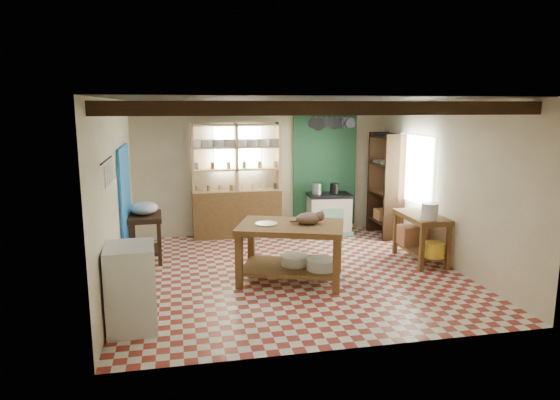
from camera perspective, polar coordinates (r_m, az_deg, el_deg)
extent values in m
cube|color=maroon|center=(7.71, 1.35, -8.33)|extent=(5.00, 5.00, 0.02)
cube|color=#3F3F43|center=(7.29, 1.44, 11.46)|extent=(5.00, 5.00, 0.02)
cube|color=beige|center=(9.81, -1.94, 3.65)|extent=(5.00, 0.04, 2.60)
cube|color=beige|center=(5.04, 7.90, -3.24)|extent=(5.00, 0.04, 2.60)
cube|color=beige|center=(7.25, -18.24, 0.60)|extent=(0.04, 5.00, 2.60)
cube|color=beige|center=(8.32, 18.42, 1.83)|extent=(0.04, 5.00, 2.60)
cube|color=#331F12|center=(7.29, 1.44, 10.51)|extent=(5.00, 3.80, 0.15)
cube|color=blue|center=(8.16, -17.27, 0.31)|extent=(0.04, 1.40, 1.60)
cube|color=#205133|center=(10.08, 5.12, 3.52)|extent=(1.30, 0.04, 2.30)
cube|color=silver|center=(9.68, -4.87, 5.90)|extent=(0.90, 0.02, 0.80)
cube|color=silver|center=(9.16, 15.23, 3.41)|extent=(0.02, 1.30, 1.20)
cube|color=black|center=(5.99, -19.16, 3.17)|extent=(0.06, 0.90, 0.28)
cube|color=black|center=(9.61, 5.95, 8.72)|extent=(0.86, 0.12, 0.36)
cube|color=tan|center=(9.58, -4.99, 2.24)|extent=(1.70, 0.34, 2.20)
cube|color=#331F12|center=(9.85, 11.98, 1.69)|extent=(0.40, 0.86, 2.00)
cube|color=brown|center=(7.25, 1.25, -6.02)|extent=(1.73, 1.43, 0.84)
cube|color=silver|center=(9.92, 5.61, -1.57)|extent=(0.86, 0.61, 0.80)
cube|color=#331F12|center=(8.45, -15.08, -4.18)|extent=(0.55, 0.78, 0.77)
cube|color=silver|center=(5.96, -16.64, -9.54)|extent=(0.58, 0.68, 0.98)
cube|color=brown|center=(8.44, 15.78, -4.20)|extent=(0.57, 1.10, 0.78)
ellipsoid|color=#86644D|center=(7.14, 3.31, -2.11)|extent=(0.41, 0.34, 0.17)
cylinder|color=#A9A9B0|center=(7.14, -1.58, -2.72)|extent=(0.41, 0.41, 0.02)
cylinder|color=silver|center=(7.33, 1.69, -6.87)|extent=(0.52, 0.52, 0.14)
cylinder|color=silver|center=(7.15, 4.76, -7.31)|extent=(0.55, 0.55, 0.15)
cylinder|color=#A9A9B0|center=(9.77, 4.24, 1.29)|extent=(0.20, 0.20, 0.21)
cylinder|color=black|center=(9.85, 6.23, 1.32)|extent=(0.18, 0.18, 0.21)
ellipsoid|color=silver|center=(8.34, -15.24, -0.88)|extent=(0.46, 0.46, 0.22)
cylinder|color=silver|center=(8.00, 16.74, -1.25)|extent=(0.26, 0.26, 0.25)
cube|color=#A76B43|center=(8.71, 14.90, -3.88)|extent=(0.46, 0.37, 0.31)
cylinder|color=gold|center=(8.08, 17.16, -5.46)|extent=(0.32, 0.32, 0.23)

